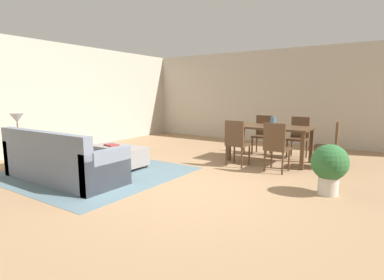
{
  "coord_description": "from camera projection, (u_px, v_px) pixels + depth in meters",
  "views": [
    {
      "loc": [
        2.64,
        -3.8,
        1.44
      ],
      "look_at": [
        -0.52,
        0.94,
        0.57
      ],
      "focal_mm": 28.35,
      "sensor_mm": 36.0,
      "label": 1
    }
  ],
  "objects": [
    {
      "name": "dining_chair_head_east",
      "position": [
        331.0,
        142.0,
        5.81
      ],
      "size": [
        0.43,
        0.43,
        0.92
      ],
      "color": "#513823",
      "rests_on": "ground_plane"
    },
    {
      "name": "ground_plane",
      "position": [
        186.0,
        186.0,
        4.8
      ],
      "size": [
        10.8,
        10.8,
        0.0
      ],
      "primitive_type": "plane",
      "color": "#9E7A56"
    },
    {
      "name": "dining_chair_near_right",
      "position": [
        276.0,
        145.0,
        5.52
      ],
      "size": [
        0.42,
        0.42,
        0.92
      ],
      "color": "#513823",
      "rests_on": "ground_plane"
    },
    {
      "name": "book_on_ottoman",
      "position": [
        112.0,
        145.0,
        6.01
      ],
      "size": [
        0.29,
        0.24,
        0.03
      ],
      "primitive_type": "cube",
      "rotation": [
        0.0,
        0.0,
        -0.17
      ],
      "color": "maroon",
      "rests_on": "ottoman_table"
    },
    {
      "name": "dining_chair_far_left",
      "position": [
        263.0,
        132.0,
        7.29
      ],
      "size": [
        0.42,
        0.42,
        0.92
      ],
      "color": "#513823",
      "rests_on": "ground_plane"
    },
    {
      "name": "dining_chair_near_left",
      "position": [
        236.0,
        141.0,
        6.0
      ],
      "size": [
        0.41,
        0.41,
        0.92
      ],
      "color": "#513823",
      "rests_on": "ground_plane"
    },
    {
      "name": "ottoman_table",
      "position": [
        118.0,
        155.0,
        6.01
      ],
      "size": [
        1.16,
        0.57,
        0.42
      ],
      "color": "gray",
      "rests_on": "ground_plane"
    },
    {
      "name": "side_table",
      "position": [
        19.0,
        146.0,
        5.86
      ],
      "size": [
        0.4,
        0.4,
        0.55
      ],
      "color": "brown",
      "rests_on": "ground_plane"
    },
    {
      "name": "dining_table",
      "position": [
        270.0,
        131.0,
        6.41
      ],
      "size": [
        1.66,
        0.86,
        0.76
      ],
      "color": "#513823",
      "rests_on": "ground_plane"
    },
    {
      "name": "couch",
      "position": [
        61.0,
        163.0,
        5.06
      ],
      "size": [
        2.26,
        0.87,
        0.86
      ],
      "color": "slate",
      "rests_on": "ground_plane"
    },
    {
      "name": "dining_chair_far_right",
      "position": [
        299.0,
        135.0,
        6.84
      ],
      "size": [
        0.41,
        0.41,
        0.92
      ],
      "color": "#513823",
      "rests_on": "ground_plane"
    },
    {
      "name": "wall_back",
      "position": [
        285.0,
        97.0,
        8.7
      ],
      "size": [
        9.0,
        0.12,
        2.7
      ],
      "primitive_type": "cube",
      "color": "#BCB2A0",
      "rests_on": "ground_plane"
    },
    {
      "name": "area_rug",
      "position": [
        94.0,
        172.0,
        5.6
      ],
      "size": [
        3.0,
        2.8,
        0.01
      ],
      "primitive_type": "cube",
      "color": "slate",
      "rests_on": "ground_plane"
    },
    {
      "name": "wall_left",
      "position": [
        48.0,
        97.0,
        7.47
      ],
      "size": [
        0.12,
        11.0,
        2.7
      ],
      "primitive_type": "cube",
      "color": "#BCB2A0",
      "rests_on": "ground_plane"
    },
    {
      "name": "vase_centerpiece",
      "position": [
        273.0,
        122.0,
        6.38
      ],
      "size": [
        0.11,
        0.11,
        0.2
      ],
      "primitive_type": "cylinder",
      "color": "slate",
      "rests_on": "dining_table"
    },
    {
      "name": "table_lamp",
      "position": [
        17.0,
        119.0,
        5.78
      ],
      "size": [
        0.26,
        0.26,
        0.52
      ],
      "color": "brown",
      "rests_on": "side_table"
    },
    {
      "name": "potted_plant",
      "position": [
        330.0,
        165.0,
        4.3
      ],
      "size": [
        0.52,
        0.52,
        0.74
      ],
      "color": "beige",
      "rests_on": "ground_plane"
    }
  ]
}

